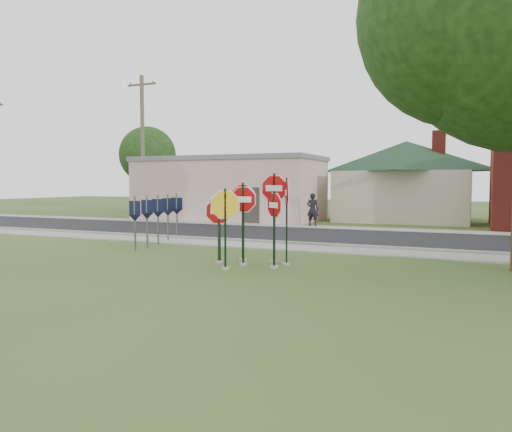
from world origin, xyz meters
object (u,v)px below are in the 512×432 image
at_px(stop_sign_yellow, 225,217).
at_px(pedestrian, 313,209).
at_px(stop_sign_left, 219,220).
at_px(stop_sign_center, 243,214).
at_px(utility_pole_near, 143,145).

xyz_separation_m(stop_sign_yellow, pedestrian, (-1.83, 14.20, -0.51)).
distance_m(stop_sign_yellow, stop_sign_left, 1.25).
relative_size(stop_sign_center, stop_sign_left, 1.15).
bearing_deg(utility_pole_near, stop_sign_center, -45.09).
relative_size(stop_sign_center, pedestrian, 1.36).
bearing_deg(stop_sign_left, pedestrian, 94.73).
relative_size(stop_sign_yellow, pedestrian, 1.32).
bearing_deg(stop_sign_left, utility_pole_near, 133.28).
bearing_deg(stop_sign_center, stop_sign_yellow, -100.03).
xyz_separation_m(stop_sign_center, pedestrian, (-1.99, 13.33, -0.58)).
distance_m(stop_sign_center, stop_sign_left, 0.93).
relative_size(stop_sign_center, stop_sign_yellow, 1.04).
bearing_deg(utility_pole_near, pedestrian, -2.90).
bearing_deg(pedestrian, utility_pole_near, -2.91).
bearing_deg(utility_pole_near, stop_sign_left, -46.72).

